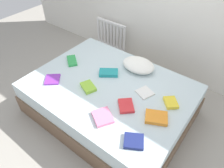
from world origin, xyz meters
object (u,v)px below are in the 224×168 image
at_px(textbook_yellow, 171,103).
at_px(textbook_green, 72,61).
at_px(textbook_orange, 156,117).
at_px(textbook_pink, 103,117).
at_px(textbook_navy, 134,141).
at_px(textbook_red, 126,106).
at_px(textbook_lime, 88,87).
at_px(textbook_purple, 52,79).
at_px(bed, 110,99).
at_px(radiator, 111,35).
at_px(textbook_teal, 109,73).
at_px(pillow, 138,65).
at_px(textbook_white, 145,93).

height_order(textbook_yellow, textbook_green, textbook_yellow).
bearing_deg(textbook_orange, textbook_pink, -170.60).
bearing_deg(textbook_navy, textbook_green, 127.73).
relative_size(textbook_red, textbook_pink, 0.92).
bearing_deg(textbook_orange, textbook_green, 145.64).
relative_size(textbook_red, textbook_lime, 1.01).
height_order(textbook_yellow, textbook_lime, textbook_lime).
bearing_deg(textbook_purple, textbook_red, 60.68).
relative_size(bed, textbook_pink, 9.17).
distance_m(bed, radiator, 1.51).
xyz_separation_m(textbook_teal, textbook_orange, (0.85, -0.28, -0.00)).
distance_m(bed, textbook_green, 0.78).
distance_m(textbook_teal, textbook_lime, 0.36).
height_order(pillow, textbook_yellow, pillow).
height_order(textbook_teal, textbook_pink, textbook_teal).
bearing_deg(textbook_yellow, textbook_green, -128.52).
bearing_deg(textbook_lime, textbook_purple, -136.74).
distance_m(textbook_purple, textbook_white, 1.17).
xyz_separation_m(textbook_teal, textbook_navy, (0.82, -0.65, -0.01)).
height_order(textbook_green, textbook_lime, textbook_lime).
distance_m(pillow, textbook_teal, 0.42).
bearing_deg(textbook_orange, pillow, 107.55).
xyz_separation_m(textbook_purple, textbook_green, (-0.10, 0.43, 0.00)).
relative_size(radiator, textbook_white, 3.69).
bearing_deg(textbook_pink, textbook_yellow, 83.63).
xyz_separation_m(radiator, pillow, (1.01, -0.71, 0.19)).
xyz_separation_m(textbook_red, textbook_pink, (-0.10, -0.28, 0.00)).
height_order(pillow, textbook_white, pillow).
distance_m(textbook_white, textbook_navy, 0.68).
xyz_separation_m(textbook_pink, textbook_orange, (0.45, 0.33, 0.00)).
bearing_deg(pillow, textbook_pink, -80.57).
xyz_separation_m(textbook_red, textbook_purple, (-0.99, -0.20, -0.00)).
xyz_separation_m(textbook_purple, textbook_navy, (1.31, -0.13, 0.01)).
xyz_separation_m(textbook_green, textbook_pink, (0.99, -0.51, 0.00)).
bearing_deg(textbook_red, textbook_pink, -63.99).
bearing_deg(textbook_teal, textbook_green, 153.69).
xyz_separation_m(textbook_yellow, textbook_pink, (-0.47, -0.62, -0.00)).
relative_size(textbook_teal, textbook_white, 1.42).
height_order(bed, textbook_yellow, textbook_yellow).
xyz_separation_m(radiator, textbook_navy, (1.59, -1.70, 0.14)).
relative_size(textbook_yellow, textbook_purple, 0.88).
relative_size(bed, textbook_white, 11.70).
relative_size(bed, textbook_yellow, 11.64).
bearing_deg(textbook_green, textbook_white, 40.51).
bearing_deg(textbook_red, textbook_yellow, 89.04).
distance_m(bed, pillow, 0.60).
height_order(textbook_orange, textbook_lime, textbook_orange).
relative_size(textbook_red, textbook_green, 0.83).
xyz_separation_m(textbook_teal, textbook_white, (0.56, -0.02, -0.01)).
bearing_deg(bed, textbook_green, 174.98).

